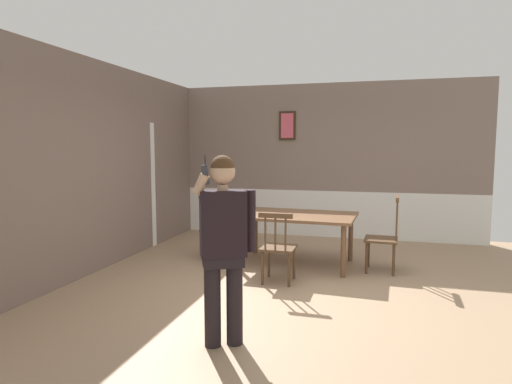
{
  "coord_description": "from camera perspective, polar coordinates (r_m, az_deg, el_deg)",
  "views": [
    {
      "loc": [
        0.86,
        -4.95,
        1.69
      ],
      "look_at": [
        -0.28,
        -0.77,
        1.24
      ],
      "focal_mm": 30.32,
      "sensor_mm": 36.0,
      "label": 1
    }
  ],
  "objects": [
    {
      "name": "ground_plane",
      "position": [
        5.3,
        5.29,
        -12.7
      ],
      "size": [
        7.09,
        7.09,
        0.0
      ],
      "primitive_type": "plane",
      "color": "#9E7F60"
    },
    {
      "name": "dining_table",
      "position": [
        6.25,
        5.18,
        -3.62
      ],
      "size": [
        1.75,
        1.15,
        0.73
      ],
      "rotation": [
        0.0,
        0.0,
        -0.05
      ],
      "color": "brown",
      "rests_on": "ground_plane"
    },
    {
      "name": "room_back_partition",
      "position": [
        8.22,
        9.31,
        3.7
      ],
      "size": [
        5.64,
        0.17,
        2.86
      ],
      "color": "gray",
      "rests_on": "ground_plane"
    },
    {
      "name": "chair_at_table_head",
      "position": [
        6.67,
        -5.27,
        -4.59
      ],
      "size": [
        0.48,
        0.48,
        0.99
      ],
      "rotation": [
        0.0,
        0.0,
        4.75
      ],
      "color": "black",
      "rests_on": "ground_plane"
    },
    {
      "name": "chair_by_doorway",
      "position": [
        6.13,
        16.56,
        -5.68
      ],
      "size": [
        0.45,
        0.45,
        1.04
      ],
      "rotation": [
        0.0,
        0.0,
        1.51
      ],
      "color": "#513823",
      "rests_on": "ground_plane"
    },
    {
      "name": "person_figure",
      "position": [
        3.65,
        -4.25,
        -6.23
      ],
      "size": [
        0.48,
        0.36,
        1.63
      ],
      "rotation": [
        0.0,
        0.0,
        3.62
      ],
      "color": "black",
      "rests_on": "ground_plane"
    },
    {
      "name": "room_left_partition",
      "position": [
        6.18,
        -21.27,
        3.1
      ],
      "size": [
        0.13,
        6.44,
        2.86
      ],
      "color": "#756056",
      "rests_on": "ground_plane"
    },
    {
      "name": "chair_near_window",
      "position": [
        5.42,
        2.92,
        -7.31
      ],
      "size": [
        0.42,
        0.42,
        0.9
      ],
      "rotation": [
        0.0,
        0.0,
        -0.0
      ],
      "color": "#513823",
      "rests_on": "ground_plane"
    }
  ]
}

